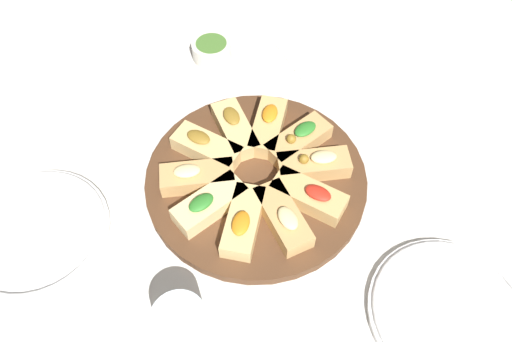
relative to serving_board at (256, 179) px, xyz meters
The scene contains 17 objects.
ground_plane 0.01m from the serving_board, ahead, with size 3.00×3.00×0.00m, color silver.
serving_board is the anchor object (origin of this frame).
focaccia_slice_0 0.09m from the serving_board, 18.82° to the left, with size 0.12×0.08×0.04m.
focaccia_slice_1 0.09m from the serving_board, 56.00° to the left, with size 0.10×0.12×0.04m.
focaccia_slice_2 0.09m from the serving_board, 88.59° to the left, with size 0.05×0.11×0.04m.
focaccia_slice_3 0.09m from the serving_board, 127.15° to the left, with size 0.10×0.11×0.04m.
focaccia_slice_4 0.09m from the serving_board, 164.24° to the left, with size 0.12×0.07×0.04m.
focaccia_slice_5 0.09m from the serving_board, 161.26° to the right, with size 0.12×0.08×0.04m.
focaccia_slice_6 0.09m from the serving_board, 124.00° to the right, with size 0.10×0.12×0.04m.
focaccia_slice_7 0.09m from the serving_board, 91.41° to the right, with size 0.05×0.11×0.04m.
focaccia_slice_8 0.09m from the serving_board, 53.79° to the right, with size 0.10×0.11×0.04m.
focaccia_slice_9 0.09m from the serving_board, 18.81° to the right, with size 0.12×0.08×0.04m.
plate_left 0.33m from the serving_board, behind, with size 0.21×0.21×0.02m.
plate_right 0.33m from the serving_board, 64.76° to the left, with size 0.21×0.21×0.02m.
water_glass 0.26m from the serving_board, 118.34° to the left, with size 0.07×0.07×0.08m, color silver.
napkin_stack 0.31m from the serving_board, 60.22° to the right, with size 0.11×0.10×0.00m, color white.
dipping_bowl 0.30m from the serving_board, 25.07° to the right, with size 0.07×0.07×0.03m.
Camera 1 is at (-0.33, 0.28, 0.64)m, focal length 35.00 mm.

